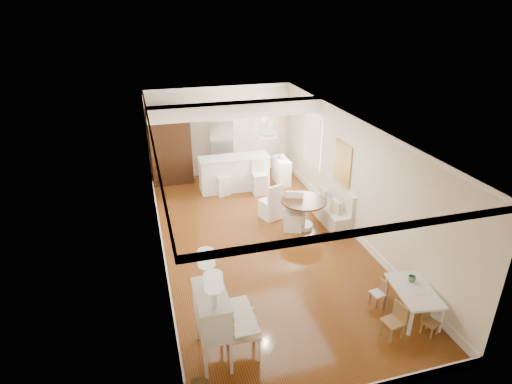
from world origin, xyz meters
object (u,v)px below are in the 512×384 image
gustavian_armchair (242,329)px  kids_chair_c (431,322)px  bar_stool_right (259,178)px  pantry_cabinet (170,146)px  slip_chair_far (271,201)px  kids_table (412,302)px  fridge (233,149)px  kids_chair_a (393,321)px  slip_chair_near (294,212)px  bar_stool_left (222,180)px  sideboard (281,171)px  dining_table (303,214)px  kids_chair_b (378,293)px  breakfast_counter (234,173)px  secretary_bureau (213,325)px

gustavian_armchair → kids_chair_c: (3.15, -0.46, -0.24)m
bar_stool_right → pantry_cabinet: pantry_cabinet is taller
kids_chair_c → slip_chair_far: bearing=83.2°
kids_table → fridge: size_ratio=0.61×
gustavian_armchair → kids_chair_a: gustavian_armchair is taller
slip_chair_near → fridge: size_ratio=0.51×
kids_table → bar_stool_left: (-2.22, 6.01, 0.19)m
slip_chair_near → sideboard: slip_chair_near is taller
pantry_cabinet → slip_chair_near: bearing=-56.2°
slip_chair_near → slip_chair_far: 0.81m
kids_chair_c → dining_table: size_ratio=0.45×
bar_stool_right → slip_chair_far: bearing=-92.3°
kids_chair_b → fridge: (-1.16, 6.90, 0.65)m
fridge → kids_chair_a: bearing=-82.9°
pantry_cabinet → dining_table: bearing=-53.8°
pantry_cabinet → bar_stool_right: bearing=-34.0°
bar_stool_left → fridge: fridge is taller
breakfast_counter → bar_stool_left: size_ratio=2.22×
gustavian_armchair → kids_chair_c: 3.19m
slip_chair_near → kids_table: bearing=-52.2°
fridge → sideboard: (1.30, -0.96, -0.51)m
sideboard → kids_chair_a: bearing=-92.8°
slip_chair_near → fridge: 3.86m
dining_table → sideboard: sideboard is taller
kids_table → bar_stool_left: 6.40m
bar_stool_left → sideboard: (1.92, 0.35, -0.07)m
bar_stool_right → bar_stool_left: bearing=170.5°
secretary_bureau → dining_table: secretary_bureau is taller
dining_table → kids_chair_b: bearing=-85.2°
kids_chair_a → kids_chair_b: 0.84m
slip_chair_far → bar_stool_left: (-0.90, 1.74, -0.02)m
slip_chair_near → gustavian_armchair: bearing=-98.6°
slip_chair_far → fridge: size_ratio=0.53×
breakfast_counter → pantry_cabinet: size_ratio=0.89×
bar_stool_left → pantry_cabinet: size_ratio=0.40×
fridge → kids_chair_b: bearing=-80.5°
slip_chair_near → sideboard: (0.65, 2.82, -0.07)m
dining_table → bar_stool_left: bearing=121.4°
secretary_bureau → kids_chair_c: (3.60, -0.52, -0.36)m
kids_table → bar_stool_left: bar_stool_left is taller
kids_chair_a → bar_stool_right: bearing=175.1°
kids_chair_b → breakfast_counter: size_ratio=0.25×
kids_table → slip_chair_far: bearing=107.1°
pantry_cabinet → sideboard: pantry_cabinet is taller
breakfast_counter → kids_chair_b: bearing=-76.9°
secretary_bureau → sideboard: bearing=62.9°
kids_chair_a → dining_table: (-0.06, 3.92, 0.06)m
slip_chair_far → fridge: 3.09m
secretary_bureau → bar_stool_right: secretary_bureau is taller
slip_chair_far → bar_stool_left: slip_chair_far is taller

